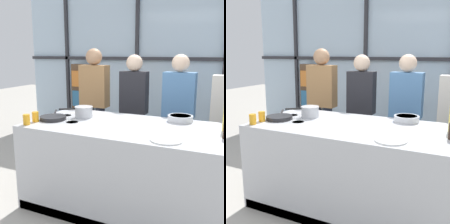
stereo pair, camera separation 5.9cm
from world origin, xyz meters
TOP-DOWN VIEW (x-y plane):
  - ground_plane at (0.00, 0.00)m, footprint 18.00×18.00m
  - back_window_wall at (0.00, 2.46)m, footprint 6.40×0.10m
  - bookshelf at (-1.89, 2.27)m, footprint 0.40×0.19m
  - demo_island at (-0.00, -0.00)m, footprint 2.09×1.04m
  - spectator_far_left at (-0.94, 1.05)m, footprint 0.42×0.24m
  - spectator_center_left at (-0.31, 1.05)m, footprint 0.38×0.23m
  - spectator_center_right at (0.31, 1.05)m, footprint 0.41×0.23m
  - frying_pan at (-0.83, -0.12)m, footprint 0.35×0.48m
  - saucepan at (-0.58, 0.12)m, footprint 0.34×0.27m
  - white_plate at (0.50, -0.34)m, footprint 0.28×0.28m
  - mixing_bowl at (0.47, 0.39)m, footprint 0.27×0.27m
  - juice_glass_near at (-0.95, -0.42)m, footprint 0.07×0.07m
  - juice_glass_far at (-0.95, -0.28)m, footprint 0.07×0.07m

SIDE VIEW (x-z plane):
  - ground_plane at x=0.00m, z-range 0.00..0.00m
  - demo_island at x=0.00m, z-range 0.00..0.92m
  - bookshelf at x=-1.89m, z-range 0.00..1.42m
  - white_plate at x=0.50m, z-range 0.92..0.93m
  - spectator_center_right at x=0.31m, z-range 0.12..1.75m
  - frying_pan at x=-0.83m, z-range 0.92..0.96m
  - spectator_center_left at x=-0.31m, z-range 0.13..1.75m
  - mixing_bowl at x=0.47m, z-range 0.92..0.99m
  - juice_glass_near at x=-0.95m, z-range 0.92..1.03m
  - juice_glass_far at x=-0.95m, z-range 0.92..1.03m
  - spectator_far_left at x=-0.94m, z-range 0.13..1.83m
  - saucepan at x=-0.58m, z-range 0.92..1.05m
  - back_window_wall at x=0.00m, z-range 0.00..2.80m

